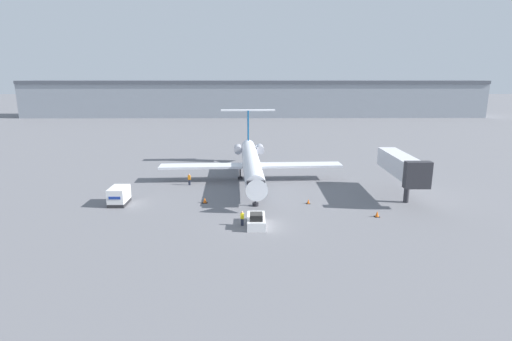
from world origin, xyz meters
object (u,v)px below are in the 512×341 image
Objects in this scene: airplane_main at (251,162)px; luggage_cart at (119,196)px; worker_by_wing at (189,179)px; traffic_cone_mid at (377,214)px; worker_near_tug at (242,218)px; jet_bridge at (402,166)px; pushback_tug at (256,220)px; traffic_cone_right at (308,201)px; traffic_cone_left at (205,200)px.

airplane_main is 9.01× the size of luggage_cart.
luggage_cart is 12.03m from worker_by_wing.
luggage_cart is 4.65× the size of traffic_cone_mid.
airplane_main is at bearing 87.14° from worker_near_tug.
jet_bridge is (5.53, 8.00, 4.10)m from traffic_cone_mid.
airplane_main reaches higher than pushback_tug.
traffic_cone_mid is at bearing -33.92° from traffic_cone_right.
luggage_cart is 38.20m from jet_bridge.
worker_by_wing is 28.46m from traffic_cone_mid.
airplane_main reaches higher than traffic_cone_right.
luggage_cart is 1.91× the size of worker_by_wing.
worker_near_tug is at bearing -57.57° from traffic_cone_left.
airplane_main reaches higher than worker_near_tug.
airplane_main reaches higher than traffic_cone_mid.
worker_near_tug is at bearing 175.06° from pushback_tug.
pushback_tug is at bearing -151.77° from jet_bridge.
traffic_cone_right is (7.57, -11.87, -2.74)m from airplane_main.
pushback_tug reaches higher than worker_near_tug.
worker_by_wing reaches higher than traffic_cone_mid.
worker_near_tug is (-1.58, 0.14, 0.23)m from pushback_tug.
luggage_cart is 5.38× the size of traffic_cone_right.
traffic_cone_right is 0.05× the size of jet_bridge.
airplane_main is at bearing 131.72° from traffic_cone_mid.
traffic_cone_right is (6.97, 7.84, -0.34)m from pushback_tug.
worker_near_tug is (-0.98, -19.58, -2.17)m from airplane_main.
pushback_tug is 23.07m from jet_bridge.
pushback_tug reaches higher than traffic_cone_right.
pushback_tug is 14.78m from traffic_cone_mid.
luggage_cart reaches higher than pushback_tug.
luggage_cart reaches higher than worker_near_tug.
pushback_tug is (0.60, -19.71, -2.40)m from airplane_main.
worker_near_tug reaches higher than traffic_cone_left.
pushback_tug is at bearing -23.71° from luggage_cart.
worker_near_tug is at bearing -137.97° from traffic_cone_right.
pushback_tug is 10.67m from traffic_cone_left.
pushback_tug is at bearing -4.94° from worker_near_tug.
airplane_main is 48.49× the size of traffic_cone_right.
traffic_cone_left is 13.72m from traffic_cone_right.
jet_bridge is at bearing 26.17° from worker_near_tug.
pushback_tug is 1.60m from worker_near_tug.
worker_by_wing reaches higher than traffic_cone_left.
traffic_cone_mid is at bearing 9.28° from worker_near_tug.
luggage_cart reaches higher than traffic_cone_mid.
luggage_cart is at bearing -177.91° from traffic_cone_left.
luggage_cart reaches higher than traffic_cone_left.
traffic_cone_mid is at bearing -8.93° from luggage_cart.
jet_bridge reaches higher than pushback_tug.
worker_near_tug is 0.94× the size of worker_by_wing.
pushback_tug is at bearing -59.31° from worker_by_wing.
traffic_cone_right is 9.09m from traffic_cone_mid.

